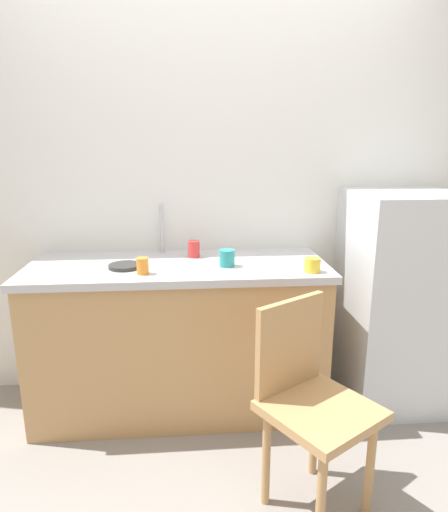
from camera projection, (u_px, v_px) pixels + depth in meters
name	position (u px, v px, depth m)	size (l,w,h in m)	color
ground_plane	(223.00, 483.00, 2.04)	(8.00, 8.00, 0.00)	gray
back_wall	(210.00, 192.00, 2.70)	(4.80, 0.10, 2.43)	silver
cabinet_base	(180.00, 340.00, 2.55)	(1.59, 0.60, 0.83)	tan
countertop	(178.00, 267.00, 2.44)	(1.63, 0.64, 0.04)	#B7B7BC
faucet	(162.00, 229.00, 2.63)	(0.02, 0.02, 0.29)	#B7B7BC
refrigerator	(399.00, 299.00, 2.60)	(0.60, 0.60, 1.25)	silver
chair	(309.00, 398.00, 1.83)	(0.55, 0.55, 0.89)	tan
hotplate	(125.00, 266.00, 2.35)	(0.17, 0.17, 0.02)	#2D2D2D
cup_teal	(227.00, 258.00, 2.37)	(0.08, 0.08, 0.09)	teal
cup_yellow	(312.00, 265.00, 2.27)	(0.08, 0.08, 0.07)	yellow
cup_red	(194.00, 249.00, 2.56)	(0.07, 0.07, 0.10)	red
cup_orange	(143.00, 266.00, 2.24)	(0.06, 0.06, 0.08)	orange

